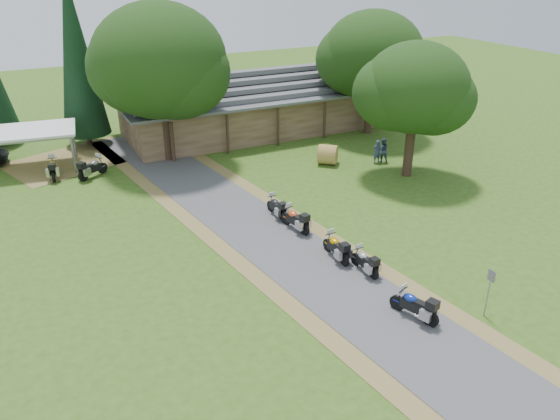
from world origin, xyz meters
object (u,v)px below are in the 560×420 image
motorcycle_row_a (414,304)px  motorcycle_carport_b (92,167)px  motorcycle_row_d (295,218)px  motorcycle_row_b (365,260)px  motorcycle_carport_a (53,168)px  lodge (253,100)px  motorcycle_row_c (336,246)px  hay_bale (328,155)px  motorcycle_row_e (276,206)px  carport (29,149)px

motorcycle_row_a → motorcycle_carport_b: bearing=3.7°
motorcycle_row_d → motorcycle_row_a: bearing=172.6°
motorcycle_row_b → motorcycle_carport_a: (-11.37, 18.43, 0.09)m
lodge → motorcycle_row_c: 21.40m
motorcycle_row_c → motorcycle_carport_a: bearing=33.0°
hay_bale → motorcycle_row_d: bearing=-130.5°
lodge → motorcycle_carport_b: lodge is taller
motorcycle_row_e → motorcycle_carport_b: (-8.06, 10.43, 0.09)m
motorcycle_row_a → lodge: bearing=-29.1°
lodge → motorcycle_row_a: size_ratio=11.11×
motorcycle_row_a → hay_bale: bearing=-38.7°
motorcycle_row_a → motorcycle_row_b: 3.75m
motorcycle_row_b → motorcycle_row_c: bearing=15.6°
motorcycle_row_d → motorcycle_row_e: bearing=-7.2°
carport → motorcycle_carport_a: bearing=-58.7°
motorcycle_carport_a → motorcycle_row_b: bearing=-141.7°
motorcycle_row_b → motorcycle_row_d: bearing=7.6°
hay_bale → motorcycle_row_c: bearing=-119.2°
motorcycle_row_d → motorcycle_carport_a: bearing=26.6°
lodge → motorcycle_row_e: size_ratio=12.00×
motorcycle_row_c → motorcycle_row_e: bearing=5.5°
motorcycle_row_d → hay_bale: (6.59, 7.72, 0.01)m
lodge → carport: size_ratio=3.49×
carport → motorcycle_row_e: (11.45, -13.92, -0.72)m
motorcycle_row_a → hay_bale: 17.57m
motorcycle_carport_b → motorcycle_row_e: bearing=-85.8°
motorcycle_row_a → carport: bearing=7.5°
lodge → hay_bale: (1.30, -9.57, -1.78)m
motorcycle_row_c → hay_bale: (6.23, 11.17, 0.03)m
lodge → motorcycle_carport_b: size_ratio=10.44×
hay_bale → motorcycle_carport_a: bearing=161.7°
motorcycle_carport_b → hay_bale: (14.80, -4.62, -0.03)m
motorcycle_carport_b → hay_bale: size_ratio=1.52×
lodge → hay_bale: 9.82m
motorcycle_row_a → motorcycle_carport_b: (-8.86, 21.15, 0.04)m
motorcycle_row_e → hay_bale: (6.74, 5.81, 0.06)m
motorcycle_row_b → motorcycle_row_d: 5.15m
carport → motorcycle_row_b: 24.35m
motorcycle_row_b → motorcycle_carport_a: size_ratio=0.86×
lodge → hay_bale: size_ratio=15.91×
carport → lodge: bearing=12.1°
motorcycle_row_d → hay_bale: bearing=-52.1°
motorcycle_carport_b → motorcycle_row_c: bearing=-95.1°
carport → motorcycle_row_d: size_ratio=3.17×
motorcycle_row_a → hay_bale: size_ratio=1.43×
motorcycle_row_a → motorcycle_row_b: size_ratio=1.11×
lodge → motorcycle_row_d: 18.17m
motorcycle_row_e → hay_bale: bearing=-51.5°
motorcycle_row_a → motorcycle_carport_a: 24.82m
carport → motorcycle_row_b: (12.47, -20.90, -0.73)m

